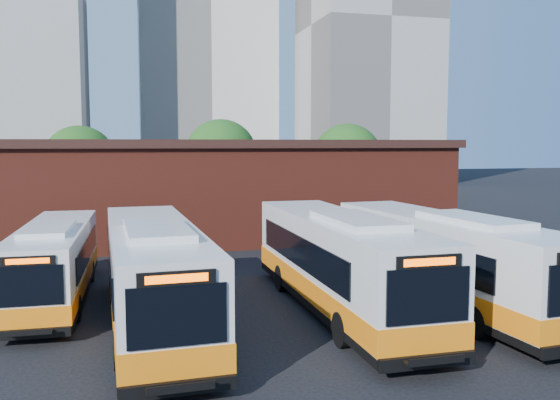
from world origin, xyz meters
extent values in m
plane|color=black|center=(0.00, 0.00, 0.00)|extent=(220.00, 220.00, 0.00)
cube|color=silver|center=(-8.96, 5.16, 1.64)|extent=(2.55, 11.09, 2.63)
cube|color=orange|center=(-8.96, 5.16, 0.88)|extent=(2.59, 11.14, 0.64)
cube|color=black|center=(-8.96, 5.16, 0.41)|extent=(2.58, 11.13, 0.23)
cube|color=black|center=(-9.06, -0.40, 1.89)|extent=(2.00, 0.09, 1.24)
cube|color=black|center=(-9.06, -0.41, 2.65)|extent=(1.57, 0.08, 0.29)
cube|color=#FF5905|center=(-9.06, -0.44, 2.65)|extent=(1.24, 0.04, 0.17)
cube|color=black|center=(-9.06, -0.45, 0.41)|extent=(2.35, 0.17, 0.29)
cube|color=black|center=(-9.07, -0.66, 0.51)|extent=(1.34, 0.37, 0.06)
cube|color=black|center=(-9.07, -0.83, 0.57)|extent=(1.34, 0.06, 0.17)
cube|color=black|center=(-10.15, 5.55, 1.89)|extent=(0.20, 8.62, 0.97)
cube|color=black|center=(-7.76, 5.50, 1.89)|extent=(0.20, 8.62, 0.97)
cube|color=silver|center=(-8.99, 3.77, 3.04)|extent=(1.67, 3.90, 0.20)
cylinder|color=black|center=(-10.08, 2.04, 0.46)|extent=(0.31, 0.93, 0.92)
cylinder|color=black|center=(-7.96, 2.01, 0.46)|extent=(0.31, 0.93, 0.92)
cylinder|color=black|center=(-9.97, 8.12, 0.46)|extent=(0.31, 0.93, 0.92)
cylinder|color=black|center=(-7.85, 8.08, 0.46)|extent=(0.31, 0.93, 0.92)
cube|color=silver|center=(-5.33, 0.74, 1.90)|extent=(3.31, 12.96, 3.05)
cube|color=orange|center=(-5.33, 0.74, 1.02)|extent=(3.36, 13.02, 0.75)
cube|color=black|center=(-5.33, 0.74, 0.48)|extent=(3.35, 13.00, 0.27)
cube|color=black|center=(-5.04, -5.71, 2.20)|extent=(2.32, 0.17, 1.45)
cube|color=black|center=(-5.04, -5.72, 3.08)|extent=(1.82, 0.15, 0.34)
cube|color=#FF5905|center=(-5.04, -5.76, 3.08)|extent=(1.45, 0.09, 0.19)
cube|color=black|center=(-5.04, -5.78, 0.48)|extent=(2.73, 0.27, 0.34)
cube|color=black|center=(-5.02, -6.02, 0.59)|extent=(1.57, 0.48, 0.06)
cube|color=black|center=(-5.02, -6.22, 0.66)|extent=(1.55, 0.11, 0.19)
cube|color=black|center=(-6.74, 1.10, 2.20)|extent=(0.51, 10.02, 1.12)
cube|color=black|center=(-3.96, 1.23, 2.20)|extent=(0.51, 10.02, 1.12)
cube|color=silver|center=(-5.26, -0.87, 3.53)|extent=(2.06, 4.58, 0.24)
cylinder|color=black|center=(-6.40, -2.96, 0.54)|extent=(0.39, 1.09, 1.07)
cylinder|color=black|center=(-3.93, -2.84, 0.54)|extent=(0.39, 1.09, 1.07)
cylinder|color=black|center=(-6.72, 4.10, 0.54)|extent=(0.39, 1.09, 1.07)
cylinder|color=black|center=(-4.25, 4.22, 0.54)|extent=(0.39, 1.09, 1.07)
cube|color=silver|center=(1.35, 0.95, 1.93)|extent=(2.90, 13.08, 3.10)
cube|color=orange|center=(1.35, 0.95, 1.03)|extent=(2.95, 13.13, 0.76)
cube|color=black|center=(1.35, 0.95, 0.49)|extent=(2.94, 13.12, 0.27)
cube|color=black|center=(1.42, -5.61, 2.23)|extent=(2.36, 0.09, 1.47)
cube|color=black|center=(1.42, -5.62, 3.13)|extent=(1.85, 0.08, 0.35)
cube|color=#FF5905|center=(1.42, -5.66, 3.13)|extent=(1.47, 0.04, 0.20)
cube|color=black|center=(1.42, -5.68, 0.49)|extent=(2.78, 0.18, 0.35)
cube|color=black|center=(1.42, -5.93, 0.60)|extent=(1.58, 0.43, 0.07)
cube|color=black|center=(1.42, -6.12, 0.67)|extent=(1.58, 0.06, 0.20)
cube|color=black|center=(-0.06, 1.37, 2.23)|extent=(0.15, 10.18, 1.14)
cube|color=black|center=(2.76, 1.39, 2.23)|extent=(0.15, 10.18, 1.14)
cube|color=silver|center=(1.37, -0.69, 3.59)|extent=(1.93, 4.59, 0.24)
cylinder|color=black|center=(0.13, -2.76, 0.54)|extent=(0.36, 1.09, 1.09)
cylinder|color=black|center=(2.65, -2.74, 0.54)|extent=(0.36, 1.09, 1.09)
cylinder|color=black|center=(0.06, 4.41, 0.54)|extent=(0.36, 1.09, 1.09)
cylinder|color=black|center=(2.58, 4.44, 0.54)|extent=(0.36, 1.09, 1.09)
cube|color=silver|center=(5.47, 0.64, 1.89)|extent=(3.82, 12.94, 3.03)
cube|color=orange|center=(5.47, 0.64, 1.01)|extent=(3.87, 13.00, 0.74)
cube|color=black|center=(5.47, 0.64, 0.48)|extent=(3.86, 12.99, 0.27)
cube|color=black|center=(4.06, 0.95, 2.18)|extent=(0.92, 9.92, 1.12)
cube|color=black|center=(6.81, 1.19, 2.18)|extent=(0.92, 9.92, 1.12)
cube|color=silver|center=(5.61, -0.94, 3.51)|extent=(2.23, 4.61, 0.23)
cylinder|color=black|center=(4.57, -3.06, 0.53)|extent=(0.43, 1.09, 1.06)
cylinder|color=black|center=(7.01, -2.85, 0.53)|extent=(0.43, 1.09, 1.06)
cylinder|color=black|center=(3.95, 3.93, 0.53)|extent=(0.43, 1.09, 1.06)
cylinder|color=black|center=(6.40, 4.14, 0.53)|extent=(0.43, 1.09, 1.06)
imported|color=black|center=(1.15, -1.19, 0.98)|extent=(0.65, 0.82, 1.96)
cube|color=maroon|center=(0.00, 20.00, 3.00)|extent=(28.00, 12.00, 6.00)
cube|color=black|center=(0.00, 20.00, 6.15)|extent=(28.60, 12.60, 0.50)
cube|color=black|center=(3.00, 13.97, 1.20)|extent=(1.20, 0.08, 2.40)
cylinder|color=#382314|center=(-10.00, 32.00, 1.35)|extent=(0.36, 0.36, 2.70)
sphere|color=#1D4C15|center=(-10.00, 32.00, 4.65)|extent=(6.00, 6.00, 6.00)
cylinder|color=#382314|center=(2.00, 34.00, 1.48)|extent=(0.36, 0.36, 2.95)
sphere|color=#1D4C15|center=(2.00, 34.00, 5.08)|extent=(6.56, 6.56, 6.56)
cylinder|color=#382314|center=(13.00, 31.00, 1.40)|extent=(0.36, 0.36, 2.81)
sphere|color=#1D4C15|center=(13.00, 31.00, 4.84)|extent=(6.24, 6.24, 6.24)
cube|color=silver|center=(7.00, 86.00, 30.00)|extent=(22.00, 20.00, 60.00)
cube|color=#B2ADA4|center=(30.00, 68.00, 24.00)|extent=(18.00, 18.00, 48.00)
camera|label=1|loc=(-6.03, -19.27, 6.17)|focal=38.00mm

